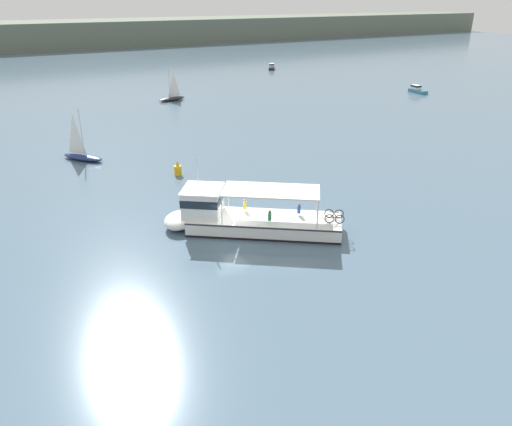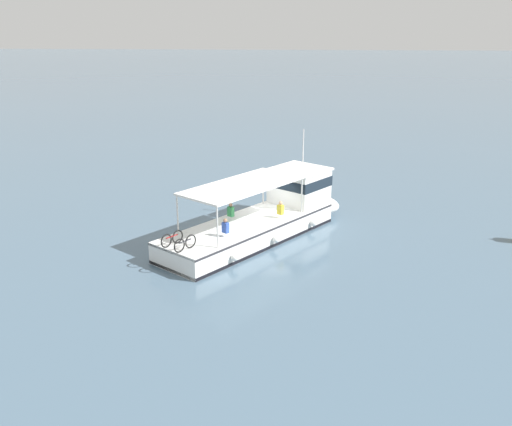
# 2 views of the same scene
# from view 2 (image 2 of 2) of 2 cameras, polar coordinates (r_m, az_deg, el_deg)

# --- Properties ---
(ground_plane) EXTENTS (400.00, 400.00, 0.00)m
(ground_plane) POSITION_cam_2_polar(r_m,az_deg,el_deg) (32.90, 1.38, -1.24)
(ground_plane) COLOR slate
(ferry_main) EXTENTS (12.05, 10.05, 5.32)m
(ferry_main) POSITION_cam_2_polar(r_m,az_deg,el_deg) (31.46, 1.21, -0.22)
(ferry_main) COLOR white
(ferry_main) RESTS_ON ground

